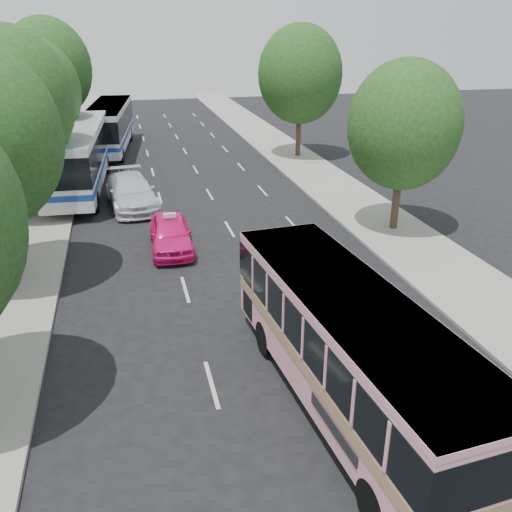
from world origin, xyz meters
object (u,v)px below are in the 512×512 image
object	(u,v)px
pink_taxi	(171,233)
tour_coach_front	(77,153)
white_pickup	(131,192)
tour_coach_rear	(110,123)
pink_bus	(349,341)

from	to	relation	value
pink_taxi	tour_coach_front	distance (m)	11.50
white_pickup	tour_coach_rear	bearing A→B (deg)	87.38
pink_bus	tour_coach_rear	xyz separation A→B (m)	(-5.82, 33.29, 0.11)
pink_bus	tour_coach_front	world-z (taller)	tour_coach_front
pink_bus	tour_coach_front	size ratio (longest dim) A/B	0.81
pink_taxi	white_pickup	distance (m)	6.77
pink_taxi	pink_bus	bearing A→B (deg)	-72.80
pink_bus	white_pickup	world-z (taller)	pink_bus
white_pickup	tour_coach_rear	world-z (taller)	tour_coach_rear
pink_bus	pink_taxi	xyz separation A→B (m)	(-3.32, 11.88, -1.26)
white_pickup	tour_coach_rear	xyz separation A→B (m)	(-1.03, 14.80, 1.28)
pink_bus	pink_taxi	bearing A→B (deg)	100.88
pink_taxi	tour_coach_front	size ratio (longest dim) A/B	0.35
pink_taxi	tour_coach_rear	bearing A→B (deg)	98.23
pink_bus	tour_coach_front	bearing A→B (deg)	104.02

